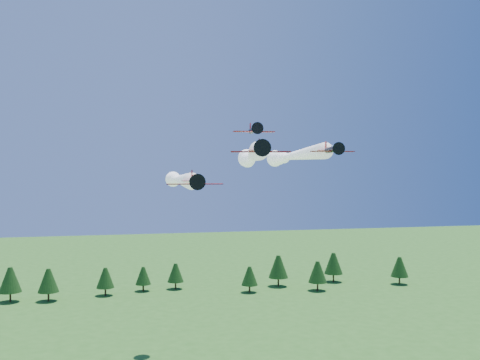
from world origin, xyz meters
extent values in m
cylinder|color=black|center=(-1.89, -10.01, 44.21)|extent=(2.15, 5.50, 1.00)
cone|color=black|center=(-2.58, -13.10, 44.21)|extent=(1.17, 1.10, 1.00)
cone|color=black|center=(-2.71, -13.68, 44.21)|extent=(0.53, 0.54, 0.44)
cylinder|color=black|center=(-2.74, -13.85, 44.21)|extent=(2.06, 0.50, 2.11)
cube|color=red|center=(-1.98, -10.41, 43.89)|extent=(7.54, 2.93, 0.12)
cube|color=red|center=(-1.12, -6.54, 44.26)|extent=(3.02, 1.46, 0.07)
cube|color=red|center=(-1.10, -6.44, 45.06)|extent=(0.29, 0.95, 1.45)
ellipsoid|color=#83AFCB|center=(-2.09, -10.90, 44.61)|extent=(0.97, 1.33, 0.63)
sphere|color=white|center=(5.75, 24.40, 44.21)|extent=(2.30, 2.30, 2.30)
sphere|color=white|center=(6.71, 28.71, 44.21)|extent=(3.00, 3.00, 3.00)
sphere|color=white|center=(7.67, 33.03, 44.21)|extent=(3.70, 3.70, 3.70)
cylinder|color=black|center=(-8.53, 0.80, 40.08)|extent=(1.38, 5.81, 1.07)
cone|color=black|center=(-8.71, -2.55, 40.08)|extent=(1.12, 1.02, 1.07)
cone|color=black|center=(-8.75, -3.19, 40.08)|extent=(0.49, 0.50, 0.47)
cylinder|color=black|center=(-8.76, -3.37, 40.08)|extent=(2.24, 0.16, 2.24)
cube|color=red|center=(-8.55, 0.38, 39.74)|extent=(7.96, 1.87, 0.13)
cube|color=red|center=(-8.32, 4.59, 40.14)|extent=(3.14, 1.07, 0.07)
cube|color=red|center=(-8.32, 4.69, 40.99)|extent=(0.15, 1.02, 1.55)
ellipsoid|color=#83AFCB|center=(-8.58, -0.15, 40.51)|extent=(0.84, 1.32, 0.67)
sphere|color=white|center=(-6.10, 45.36, 40.08)|extent=(2.30, 2.30, 2.30)
sphere|color=white|center=(-5.79, 51.06, 40.08)|extent=(3.00, 3.00, 3.00)
sphere|color=white|center=(-5.48, 56.76, 40.08)|extent=(3.70, 3.70, 3.70)
cylinder|color=black|center=(11.41, -1.17, 44.72)|extent=(1.41, 4.78, 0.87)
cone|color=black|center=(11.10, -3.90, 44.72)|extent=(0.96, 0.88, 0.87)
cone|color=black|center=(11.04, -4.42, 44.72)|extent=(0.43, 0.43, 0.38)
cylinder|color=black|center=(11.02, -4.57, 44.72)|extent=(1.82, 0.25, 1.83)
cube|color=red|center=(11.37, -1.52, 44.44)|extent=(6.55, 1.91, 0.10)
cube|color=red|center=(11.77, 1.91, 44.76)|extent=(2.60, 1.03, 0.06)
cube|color=red|center=(11.78, 1.99, 45.46)|extent=(0.17, 0.83, 1.27)
ellipsoid|color=#83AFCB|center=(11.32, -1.95, 45.07)|extent=(0.74, 1.11, 0.54)
sphere|color=white|center=(15.38, 33.04, 44.72)|extent=(2.30, 2.30, 2.30)
sphere|color=white|center=(15.88, 37.38, 44.72)|extent=(3.00, 3.00, 3.00)
sphere|color=white|center=(16.39, 41.73, 44.72)|extent=(3.70, 3.70, 3.70)
cylinder|color=black|center=(1.82, 7.21, 48.08)|extent=(1.30, 4.84, 0.88)
cone|color=black|center=(1.58, 4.43, 48.08)|extent=(0.95, 0.87, 0.88)
cone|color=black|center=(1.53, 3.90, 48.08)|extent=(0.42, 0.43, 0.39)
cylinder|color=black|center=(1.51, 3.75, 48.08)|extent=(1.85, 0.20, 1.86)
cube|color=red|center=(1.79, 6.86, 47.80)|extent=(6.63, 1.77, 0.11)
cube|color=red|center=(2.10, 10.34, 48.13)|extent=(2.62, 0.98, 0.06)
cube|color=red|center=(2.11, 10.42, 48.84)|extent=(0.15, 0.84, 1.28)
ellipsoid|color=#83AFCB|center=(1.75, 6.41, 48.44)|extent=(0.73, 1.11, 0.55)
cylinder|color=#382314|center=(2.30, 117.40, 1.28)|extent=(0.60, 0.60, 2.56)
cone|color=black|center=(2.30, 117.40, 5.84)|extent=(5.84, 5.84, 6.57)
cylinder|color=#382314|center=(-39.97, 108.60, 1.47)|extent=(0.60, 0.60, 2.94)
cone|color=black|center=(-39.97, 108.60, 6.73)|extent=(6.73, 6.73, 7.57)
cylinder|color=#382314|center=(-22.09, 112.60, 1.32)|extent=(0.60, 0.60, 2.64)
cone|color=black|center=(-22.09, 112.60, 6.03)|extent=(6.03, 6.03, 6.78)
cylinder|color=#382314|center=(26.77, 105.89, 1.26)|extent=(0.60, 0.60, 2.52)
cone|color=black|center=(26.77, 105.89, 5.75)|extent=(5.75, 5.75, 6.47)
cylinder|color=#382314|center=(84.87, 106.12, 1.42)|extent=(0.60, 0.60, 2.85)
cone|color=black|center=(84.87, 106.12, 6.51)|extent=(6.51, 6.51, 7.32)
cylinder|color=#382314|center=(-9.20, 116.47, 1.19)|extent=(0.60, 0.60, 2.39)
cone|color=black|center=(-9.20, 116.47, 5.46)|extent=(5.46, 5.46, 6.14)
cylinder|color=#382314|center=(39.59, 113.19, 1.59)|extent=(0.60, 0.60, 3.17)
cone|color=black|center=(39.59, 113.19, 7.25)|extent=(7.25, 7.25, 8.16)
cylinder|color=#382314|center=(62.60, 116.05, 1.55)|extent=(0.60, 0.60, 3.10)
cone|color=black|center=(62.60, 116.05, 7.08)|extent=(7.08, 7.08, 7.96)
cylinder|color=#382314|center=(50.92, 103.05, 1.45)|extent=(0.60, 0.60, 2.90)
cone|color=black|center=(50.92, 103.05, 6.62)|extent=(6.62, 6.62, 7.44)
cylinder|color=#382314|center=(-51.83, 110.36, 1.56)|extent=(0.60, 0.60, 3.13)
cone|color=black|center=(-51.83, 110.36, 7.15)|extent=(7.15, 7.15, 8.05)
camera|label=1|loc=(-19.87, -73.94, 41.07)|focal=40.00mm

